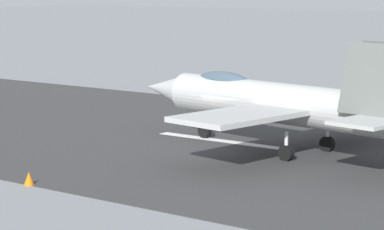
% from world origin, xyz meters
% --- Properties ---
extents(ground_plane, '(400.00, 400.00, 0.00)m').
position_xyz_m(ground_plane, '(0.00, 0.00, 0.00)').
color(ground_plane, slate).
extents(runway_strip, '(240.00, 26.00, 0.02)m').
position_xyz_m(runway_strip, '(-0.02, 0.00, 0.01)').
color(runway_strip, '#343535').
rests_on(runway_strip, ground).
extents(fighter_jet, '(18.13, 14.44, 5.67)m').
position_xyz_m(fighter_jet, '(-3.00, 0.52, 2.47)').
color(fighter_jet, '#ACAFAC').
rests_on(fighter_jet, ground).
extents(crew_person, '(0.38, 0.68, 1.63)m').
position_xyz_m(crew_person, '(9.30, -10.84, 0.81)').
color(crew_person, '#1E2338').
rests_on(crew_person, ground).
extents(marker_cone_mid, '(0.44, 0.44, 0.55)m').
position_xyz_m(marker_cone_mid, '(1.36, 12.93, 0.28)').
color(marker_cone_mid, orange).
rests_on(marker_cone_mid, ground).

